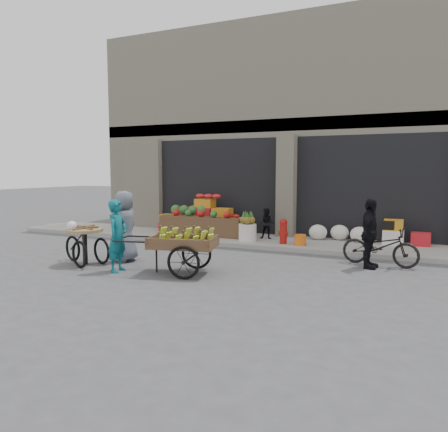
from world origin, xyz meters
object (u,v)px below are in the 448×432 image
at_px(seated_person, 267,224).
at_px(bicycle, 380,246).
at_px(cyclist, 370,234).
at_px(orange_bucket, 300,240).
at_px(tricycle_cart, 84,240).
at_px(vendor_grey, 125,226).
at_px(vendor_woman, 118,236).
at_px(banana_cart, 181,241).
at_px(fire_hydrant, 283,230).
at_px(pineapple_bin, 248,232).

distance_m(seated_person, bicycle, 3.90).
distance_m(bicycle, cyclist, 0.56).
height_order(orange_bucket, tricycle_cart, tricycle_cart).
bearing_deg(vendor_grey, bicycle, 106.08).
bearing_deg(orange_bucket, vendor_grey, -136.39).
relative_size(vendor_woman, bicycle, 0.91).
distance_m(orange_bucket, cyclist, 2.62).
bearing_deg(banana_cart, vendor_woman, -175.84).
xyz_separation_m(orange_bucket, bicycle, (2.18, -1.23, 0.18)).
bearing_deg(banana_cart, bicycle, 21.84).
bearing_deg(banana_cart, cyclist, 18.86).
bearing_deg(fire_hydrant, tricycle_cart, -131.88).
xyz_separation_m(pineapple_bin, cyclist, (3.58, -1.73, 0.41)).
distance_m(pineapple_bin, seated_person, 0.75).
bearing_deg(pineapple_bin, seated_person, 56.31).
bearing_deg(orange_bucket, fire_hydrant, 174.29).
relative_size(vendor_grey, bicycle, 0.99).
xyz_separation_m(fire_hydrant, vendor_grey, (-2.93, -3.32, 0.35)).
height_order(vendor_woman, tricycle_cart, vendor_woman).
height_order(pineapple_bin, cyclist, cyclist).
bearing_deg(fire_hydrant, bicycle, -25.51).
bearing_deg(banana_cart, pineapple_bin, 77.77).
relative_size(pineapple_bin, cyclist, 0.33).
bearing_deg(tricycle_cart, orange_bucket, 61.28).
relative_size(pineapple_bin, seated_person, 0.56).
xyz_separation_m(banana_cart, tricycle_cart, (-2.50, -0.14, -0.14)).
bearing_deg(tricycle_cart, banana_cart, 20.37).
relative_size(orange_bucket, vendor_woman, 0.20).
bearing_deg(vendor_woman, tricycle_cart, 69.17).
bearing_deg(pineapple_bin, orange_bucket, -3.58).
bearing_deg(orange_bucket, pineapple_bin, 176.42).
xyz_separation_m(fire_hydrant, tricycle_cart, (-3.58, -3.99, 0.06)).
bearing_deg(cyclist, pineapple_bin, 72.48).
distance_m(fire_hydrant, seated_person, 0.96).
distance_m(banana_cart, bicycle, 4.57).
distance_m(pineapple_bin, vendor_grey, 3.86).
bearing_deg(cyclist, vendor_grey, 115.10).
xyz_separation_m(vendor_grey, cyclist, (5.41, 1.64, -0.07)).
height_order(pineapple_bin, fire_hydrant, fire_hydrant).
xyz_separation_m(seated_person, cyclist, (3.18, -2.33, 0.20)).
bearing_deg(cyclist, vendor_woman, 125.98).
bearing_deg(vendor_woman, banana_cart, -81.31).
bearing_deg(banana_cart, orange_bucket, 54.92).
bearing_deg(vendor_grey, banana_cart, 70.01).
distance_m(fire_hydrant, tricycle_cart, 5.36).
xyz_separation_m(vendor_woman, tricycle_cart, (-1.16, 0.26, -0.22)).
distance_m(tricycle_cart, bicycle, 6.82).
height_order(orange_bucket, vendor_woman, vendor_woman).
height_order(vendor_woman, vendor_grey, vendor_grey).
xyz_separation_m(banana_cart, vendor_woman, (-1.34, -0.40, 0.08)).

